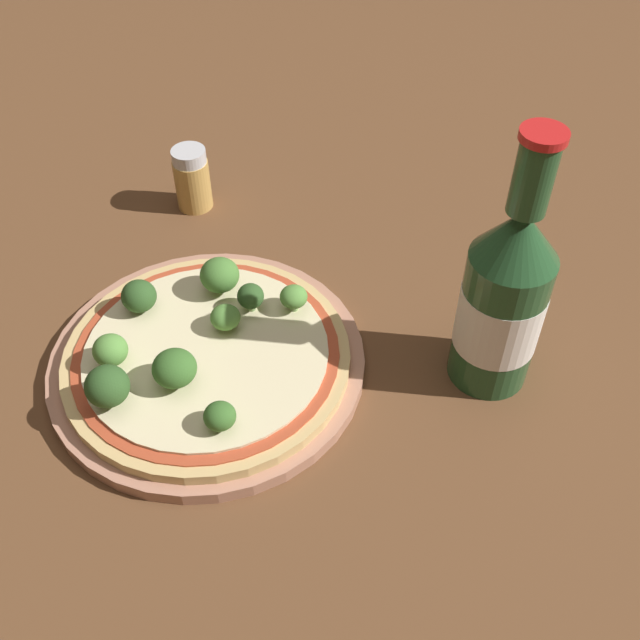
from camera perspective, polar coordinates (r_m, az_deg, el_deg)
name	(u,v)px	position (r m, az deg, el deg)	size (l,w,h in m)	color
ground_plane	(240,351)	(0.65, -6.11, -2.34)	(3.00, 3.00, 0.00)	brown
plate	(208,362)	(0.63, -8.54, -3.18)	(0.26, 0.26, 0.01)	tan
pizza	(207,356)	(0.62, -8.61, -2.71)	(0.24, 0.24, 0.01)	tan
broccoli_floret_0	(110,351)	(0.61, -15.68, -2.27)	(0.03, 0.03, 0.03)	#7A9E5B
broccoli_floret_1	(174,368)	(0.58, -11.03, -3.64)	(0.03, 0.03, 0.03)	#7A9E5B
broccoli_floret_2	(251,296)	(0.63, -5.31, 1.80)	(0.02, 0.02, 0.03)	#7A9E5B
broccoli_floret_3	(294,297)	(0.63, -2.02, 1.76)	(0.02, 0.02, 0.02)	#7A9E5B
broccoli_floret_4	(107,386)	(0.58, -15.91, -4.89)	(0.03, 0.03, 0.04)	#7A9E5B
broccoli_floret_5	(225,317)	(0.62, -7.22, 0.20)	(0.03, 0.03, 0.02)	#7A9E5B
broccoli_floret_6	(139,296)	(0.65, -13.63, 1.77)	(0.03, 0.03, 0.03)	#7A9E5B
broccoli_floret_7	(223,274)	(0.65, -7.42, 3.47)	(0.03, 0.03, 0.03)	#7A9E5B
broccoli_floret_8	(220,416)	(0.56, -7.64, -7.28)	(0.02, 0.02, 0.02)	#7A9E5B
beer_bottle	(504,298)	(0.58, 13.82, 1.64)	(0.07, 0.07, 0.23)	#234C28
pepper_shaker	(192,179)	(0.78, -9.72, 10.54)	(0.04, 0.04, 0.07)	tan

